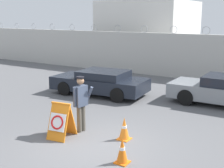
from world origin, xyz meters
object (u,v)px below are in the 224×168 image
at_px(security_guard, 81,101).
at_px(traffic_cone_mid, 122,151).
at_px(parked_car_front_coupe, 100,82).
at_px(traffic_cone_near, 124,129).
at_px(barricade_sign, 61,121).

height_order(security_guard, traffic_cone_mid, security_guard).
xyz_separation_m(security_guard, traffic_cone_mid, (2.27, -1.24, -0.70)).
xyz_separation_m(traffic_cone_mid, parked_car_front_coupe, (-4.50, 5.64, 0.27)).
relative_size(traffic_cone_mid, parked_car_front_coupe, 0.15).
bearing_deg(traffic_cone_near, parked_car_front_coupe, 131.52).
distance_m(barricade_sign, traffic_cone_near, 1.98).
bearing_deg(traffic_cone_near, barricade_sign, -152.41).
bearing_deg(parked_car_front_coupe, traffic_cone_near, 126.33).
bearing_deg(traffic_cone_mid, traffic_cone_near, 118.01).
relative_size(security_guard, traffic_cone_near, 2.60).
distance_m(security_guard, traffic_cone_mid, 2.68).
bearing_deg(traffic_cone_mid, security_guard, 151.39).
distance_m(security_guard, parked_car_front_coupe, 4.95).
height_order(security_guard, parked_car_front_coupe, security_guard).
height_order(traffic_cone_near, traffic_cone_mid, traffic_cone_near).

